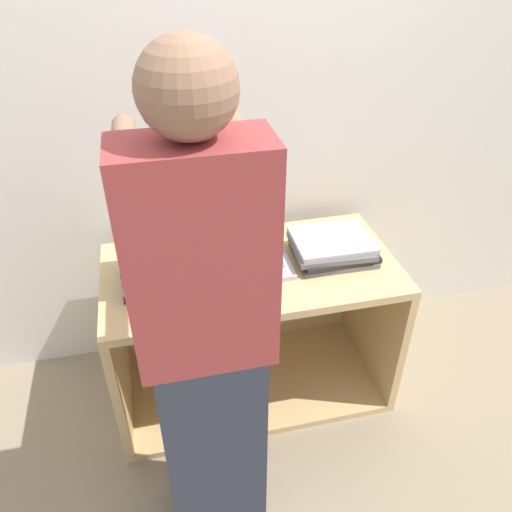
# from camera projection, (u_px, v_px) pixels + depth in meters

# --- Properties ---
(ground_plane) EXTENTS (12.00, 12.00, 0.00)m
(ground_plane) POSITION_uv_depth(u_px,v_px,m) (267.00, 436.00, 2.26)
(ground_plane) COLOR gray
(wall_back) EXTENTS (8.00, 0.05, 2.40)m
(wall_back) POSITION_uv_depth(u_px,v_px,m) (229.00, 123.00, 2.17)
(wall_back) COLOR silver
(wall_back) RESTS_ON ground_plane
(cart) EXTENTS (1.24, 0.64, 0.72)m
(cart) POSITION_uv_depth(u_px,v_px,m) (248.00, 320.00, 2.37)
(cart) COLOR tan
(cart) RESTS_ON ground_plane
(laptop_open) EXTENTS (0.33, 0.30, 0.28)m
(laptop_open) POSITION_uv_depth(u_px,v_px,m) (248.00, 249.00, 2.11)
(laptop_open) COLOR #B7B7BC
(laptop_open) RESTS_ON cart
(laptop_stack_left) EXTENTS (0.35, 0.29, 0.16)m
(laptop_stack_left) POSITION_uv_depth(u_px,v_px,m) (164.00, 262.00, 2.00)
(laptop_stack_left) COLOR #232326
(laptop_stack_left) RESTS_ON cart
(laptop_stack_right) EXTENTS (0.35, 0.29, 0.09)m
(laptop_stack_right) POSITION_uv_depth(u_px,v_px,m) (332.00, 247.00, 2.14)
(laptop_stack_right) COLOR slate
(laptop_stack_right) RESTS_ON cart
(person) EXTENTS (0.40, 0.54, 1.76)m
(person) POSITION_uv_depth(u_px,v_px,m) (206.00, 340.00, 1.50)
(person) COLOR #2D3342
(person) RESTS_ON ground_plane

